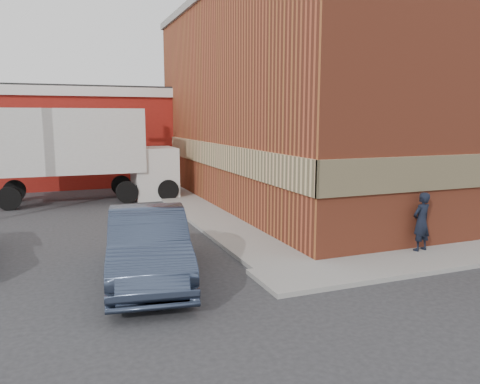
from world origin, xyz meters
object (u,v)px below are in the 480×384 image
object	(u,v)px
warehouse	(33,136)
box_truck	(87,148)
sedan	(148,245)
brick_building	(349,101)
man	(421,222)

from	to	relation	value
warehouse	box_truck	size ratio (longest dim) A/B	1.87
sedan	box_truck	bearing A→B (deg)	101.27
brick_building	sedan	xyz separation A→B (m)	(-11.33, -8.50, -3.83)
box_truck	sedan	bearing A→B (deg)	-86.02
man	box_truck	distance (m)	15.06
brick_building	sedan	world-z (taller)	brick_building
brick_building	box_truck	world-z (taller)	brick_building
warehouse	brick_building	bearing A→B (deg)	-37.20
man	box_truck	world-z (taller)	box_truck
brick_building	box_truck	distance (m)	12.58
warehouse	box_truck	world-z (taller)	warehouse
brick_building	warehouse	world-z (taller)	brick_building
warehouse	man	world-z (taller)	warehouse
brick_building	box_truck	bearing A→B (deg)	164.58
sedan	warehouse	bearing A→B (deg)	107.52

